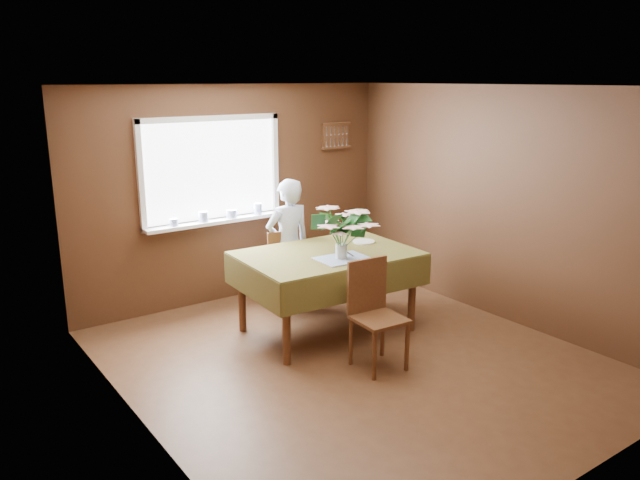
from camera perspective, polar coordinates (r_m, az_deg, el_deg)
floor at (r=5.96m, az=3.14°, el=-10.93°), size 4.50×4.50×0.00m
ceiling at (r=5.37m, az=3.52°, el=13.89°), size 4.50×4.50×0.00m
wall_back at (r=7.38m, az=-7.74°, el=4.22°), size 4.00×0.00×4.00m
wall_front at (r=4.11m, az=23.51°, el=-5.32°), size 4.00×0.00×4.00m
wall_left at (r=4.59m, az=-16.53°, el=-2.67°), size 0.00×4.50×4.50m
wall_right at (r=6.94m, az=16.30°, el=3.10°), size 0.00×4.50×4.50m
window_assembly at (r=7.18m, az=-9.65°, el=4.76°), size 1.72×0.20×1.22m
spoon_rack at (r=8.04m, az=1.49°, el=9.51°), size 0.44×0.05×0.33m
dining_table at (r=6.35m, az=0.67°, el=-2.06°), size 1.81×1.29×0.86m
chair_far at (r=7.13m, az=-3.67°, el=-2.24°), size 0.43×0.43×0.92m
chair_near at (r=5.69m, az=4.94°, el=-6.33°), size 0.45×0.45×0.99m
seated_woman at (r=7.01m, az=-2.92°, el=-0.42°), size 0.57×0.39×1.50m
flower_bouquet at (r=6.03m, az=1.98°, el=1.30°), size 0.59×0.59×0.51m
side_plate at (r=6.73m, az=4.02°, el=-0.15°), size 0.31×0.31×0.01m
table_knife at (r=6.25m, az=2.72°, el=-1.27°), size 0.07×0.19×0.00m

